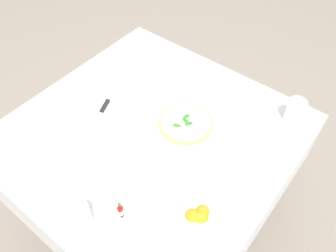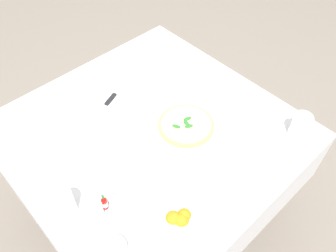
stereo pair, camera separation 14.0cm
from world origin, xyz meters
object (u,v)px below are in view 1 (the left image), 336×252
(water_glass_near_right, at_px, (294,112))
(napkin_folded, at_px, (110,101))
(pizza_plate, at_px, (186,125))
(citrus_bowl, at_px, (199,217))
(salt_shaker, at_px, (124,204))
(coffee_cup_back_corner, at_px, (109,65))
(water_glass_near_left, at_px, (81,217))
(pizza, at_px, (186,123))
(coffee_cup_center_back, at_px, (186,76))
(hot_sauce_bottle, at_px, (120,211))
(dinner_knife, at_px, (109,98))
(pepper_shaker, at_px, (117,220))

(water_glass_near_right, xyz_separation_m, napkin_folded, (-0.40, 0.69, -0.04))
(pizza_plate, distance_m, citrus_bowl, 0.42)
(napkin_folded, bearing_deg, citrus_bowl, -125.32)
(salt_shaker, bearing_deg, citrus_bowl, -62.45)
(coffee_cup_back_corner, distance_m, napkin_folded, 0.23)
(pizza_plate, height_order, water_glass_near_left, water_glass_near_left)
(citrus_bowl, bearing_deg, water_glass_near_left, 130.52)
(pizza_plate, relative_size, pizza, 1.29)
(coffee_cup_center_back, distance_m, water_glass_near_right, 0.51)
(napkin_folded, distance_m, hot_sauce_bottle, 0.55)
(napkin_folded, relative_size, dinner_knife, 1.32)
(salt_shaker, bearing_deg, coffee_cup_center_back, 18.64)
(hot_sauce_bottle, relative_size, pepper_shaker, 1.48)
(water_glass_near_right, relative_size, water_glass_near_left, 0.90)
(water_glass_near_left, bearing_deg, water_glass_near_right, -21.43)
(coffee_cup_center_back, xyz_separation_m, hot_sauce_bottle, (-0.69, -0.23, 0.01))
(coffee_cup_back_corner, height_order, salt_shaker, coffee_cup_back_corner)
(water_glass_near_right, bearing_deg, napkin_folded, 120.56)
(citrus_bowl, bearing_deg, hot_sauce_bottle, 123.93)
(coffee_cup_center_back, relative_size, pepper_shaker, 2.31)
(pizza_plate, xyz_separation_m, pepper_shaker, (-0.49, -0.08, 0.01))
(coffee_cup_back_corner, distance_m, water_glass_near_right, 0.88)
(citrus_bowl, bearing_deg, napkin_folded, 71.20)
(dinner_knife, distance_m, citrus_bowl, 0.68)
(salt_shaker, bearing_deg, dinner_knife, 50.24)
(coffee_cup_back_corner, distance_m, salt_shaker, 0.76)
(pizza, height_order, coffee_cup_center_back, coffee_cup_center_back)
(pizza_plate, xyz_separation_m, water_glass_near_left, (-0.56, 0.01, 0.05))
(pizza_plate, distance_m, dinner_knife, 0.36)
(hot_sauce_bottle, bearing_deg, napkin_folded, 48.82)
(pepper_shaker, bearing_deg, napkin_folded, 47.39)
(water_glass_near_right, xyz_separation_m, dinner_knife, (-0.40, 0.69, -0.02))
(coffee_cup_center_back, distance_m, salt_shaker, 0.70)
(pizza, bearing_deg, hot_sauce_bottle, -171.80)
(coffee_cup_back_corner, bearing_deg, coffee_cup_center_back, -64.51)
(pizza_plate, height_order, hot_sauce_bottle, hot_sauce_bottle)
(pizza_plate, distance_m, coffee_cup_center_back, 0.29)
(pizza_plate, bearing_deg, coffee_cup_center_back, 35.86)
(water_glass_near_right, height_order, hot_sauce_bottle, water_glass_near_right)
(pizza_plate, relative_size, coffee_cup_back_corner, 2.28)
(water_glass_near_right, relative_size, citrus_bowl, 0.74)
(water_glass_near_right, bearing_deg, water_glass_near_left, 158.57)
(citrus_bowl, xyz_separation_m, hot_sauce_bottle, (-0.15, 0.22, 0.01))
(coffee_cup_center_back, bearing_deg, water_glass_near_right, -81.21)
(coffee_cup_back_corner, relative_size, napkin_folded, 0.53)
(pizza_plate, distance_m, pizza, 0.01)
(coffee_cup_back_corner, relative_size, salt_shaker, 2.36)
(coffee_cup_center_back, height_order, salt_shaker, coffee_cup_center_back)
(water_glass_near_left, distance_m, citrus_bowl, 0.39)
(coffee_cup_center_back, distance_m, water_glass_near_left, 0.81)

